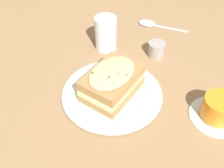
{
  "coord_description": "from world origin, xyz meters",
  "views": [
    {
      "loc": [
        -0.36,
        -0.31,
        0.52
      ],
      "look_at": [
        0.02,
        -0.01,
        0.04
      ],
      "focal_mm": 42.0,
      "sensor_mm": 36.0,
      "label": 1
    }
  ],
  "objects_px": {
    "dinner_plate": "(112,94)",
    "teacup_with_saucer": "(219,110)",
    "condiment_pot": "(156,49)",
    "spoon": "(150,24)",
    "water_glass": "(106,33)",
    "sandwich": "(112,82)"
  },
  "relations": [
    {
      "from": "water_glass",
      "to": "spoon",
      "type": "height_order",
      "value": "water_glass"
    },
    {
      "from": "sandwich",
      "to": "condiment_pot",
      "type": "xyz_separation_m",
      "value": [
        0.23,
        -0.0,
        -0.03
      ]
    },
    {
      "from": "spoon",
      "to": "condiment_pot",
      "type": "bearing_deg",
      "value": -159.41
    },
    {
      "from": "dinner_plate",
      "to": "sandwich",
      "type": "distance_m",
      "value": 0.04
    },
    {
      "from": "spoon",
      "to": "water_glass",
      "type": "bearing_deg",
      "value": 151.58
    },
    {
      "from": "spoon",
      "to": "condiment_pot",
      "type": "distance_m",
      "value": 0.18
    },
    {
      "from": "teacup_with_saucer",
      "to": "spoon",
      "type": "xyz_separation_m",
      "value": [
        0.26,
        0.36,
        -0.02
      ]
    },
    {
      "from": "teacup_with_saucer",
      "to": "water_glass",
      "type": "height_order",
      "value": "water_glass"
    },
    {
      "from": "teacup_with_saucer",
      "to": "water_glass",
      "type": "bearing_deg",
      "value": -177.26
    },
    {
      "from": "water_glass",
      "to": "sandwich",
      "type": "bearing_deg",
      "value": -136.71
    },
    {
      "from": "teacup_with_saucer",
      "to": "dinner_plate",
      "type": "bearing_deg",
      "value": -146.85
    },
    {
      "from": "water_glass",
      "to": "condiment_pot",
      "type": "xyz_separation_m",
      "value": [
        0.07,
        -0.15,
        -0.03
      ]
    },
    {
      "from": "dinner_plate",
      "to": "sandwich",
      "type": "bearing_deg",
      "value": 44.0
    },
    {
      "from": "dinner_plate",
      "to": "water_glass",
      "type": "height_order",
      "value": "water_glass"
    },
    {
      "from": "teacup_with_saucer",
      "to": "condiment_pot",
      "type": "distance_m",
      "value": 0.28
    },
    {
      "from": "condiment_pot",
      "to": "sandwich",
      "type": "bearing_deg",
      "value": 179.88
    },
    {
      "from": "dinner_plate",
      "to": "teacup_with_saucer",
      "type": "distance_m",
      "value": 0.27
    },
    {
      "from": "sandwich",
      "to": "condiment_pot",
      "type": "height_order",
      "value": "sandwich"
    },
    {
      "from": "teacup_with_saucer",
      "to": "water_glass",
      "type": "distance_m",
      "value": 0.41
    },
    {
      "from": "dinner_plate",
      "to": "water_glass",
      "type": "bearing_deg",
      "value": 43.29
    },
    {
      "from": "sandwich",
      "to": "spoon",
      "type": "bearing_deg",
      "value": 16.74
    },
    {
      "from": "spoon",
      "to": "dinner_plate",
      "type": "bearing_deg",
      "value": 179.23
    }
  ]
}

